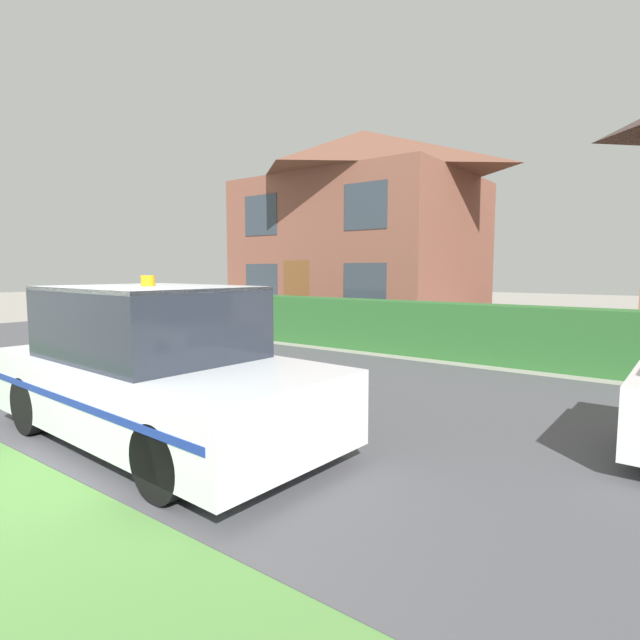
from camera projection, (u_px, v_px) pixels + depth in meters
name	position (u px, v px, depth m)	size (l,w,h in m)	color
road_strip	(290.00, 393.00, 7.34)	(28.00, 6.89, 0.01)	#4C4C51
garden_hedge	(428.00, 329.00, 10.51)	(11.02, 0.72, 1.13)	#2D662D
police_car	(156.00, 368.00, 5.26)	(4.18, 1.98, 1.74)	black
house_left	(362.00, 225.00, 17.44)	(7.61, 6.36, 6.58)	brown
wheelie_bin	(292.00, 316.00, 13.76)	(0.69, 0.78, 1.08)	#23662D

